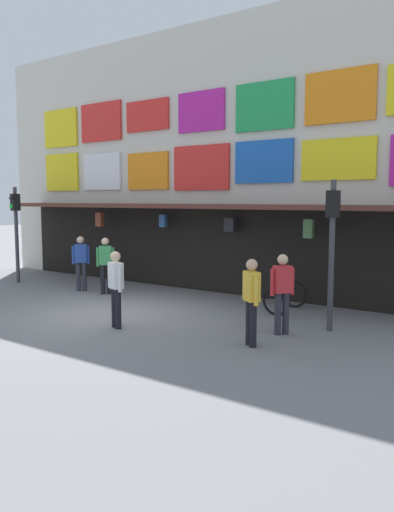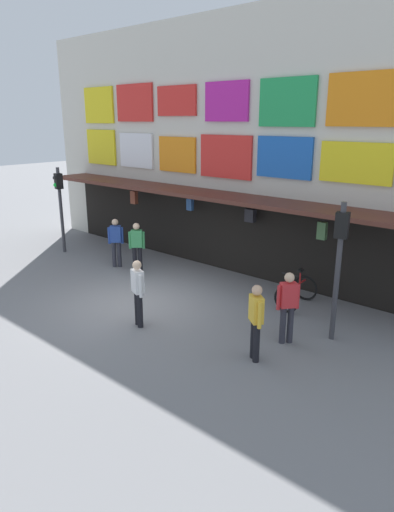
{
  "view_description": "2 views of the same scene",
  "coord_description": "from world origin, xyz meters",
  "px_view_note": "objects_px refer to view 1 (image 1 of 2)",
  "views": [
    {
      "loc": [
        8.82,
        -8.67,
        2.79
      ],
      "look_at": [
        1.6,
        1.49,
        1.4
      ],
      "focal_mm": 35.51,
      "sensor_mm": 36.0,
      "label": 1
    },
    {
      "loc": [
        8.9,
        -7.61,
        4.88
      ],
      "look_at": [
        0.94,
        1.5,
        1.21
      ],
      "focal_mm": 31.73,
      "sensor_mm": 36.0,
      "label": 2
    }
  ],
  "objects_px": {
    "pedestrian_in_yellow": "(282,289)",
    "pedestrian_in_white": "(251,297)",
    "traffic_light_far": "(332,231)",
    "pedestrian_in_red": "(116,285)",
    "pedestrian_in_purple": "(81,260)",
    "traffic_light_near": "(16,219)",
    "bicycle_parked": "(285,296)",
    "pedestrian_in_black": "(106,262)"
  },
  "relations": [
    {
      "from": "traffic_light_near",
      "to": "bicycle_parked",
      "type": "xyz_separation_m",
      "value": [
        9.3,
        1.17,
        -1.75
      ]
    },
    {
      "from": "traffic_light_near",
      "to": "traffic_light_far",
      "type": "bearing_deg",
      "value": 0.1
    },
    {
      "from": "bicycle_parked",
      "to": "pedestrian_in_yellow",
      "type": "distance_m",
      "value": 2.27
    },
    {
      "from": "bicycle_parked",
      "to": "pedestrian_in_black",
      "type": "distance_m",
      "value": 5.46
    },
    {
      "from": "pedestrian_in_black",
      "to": "pedestrian_in_white",
      "type": "bearing_deg",
      "value": -19.62
    },
    {
      "from": "pedestrian_in_yellow",
      "to": "pedestrian_in_purple",
      "type": "bearing_deg",
      "value": 171.94
    },
    {
      "from": "pedestrian_in_white",
      "to": "bicycle_parked",
      "type": "bearing_deg",
      "value": 103.99
    },
    {
      "from": "traffic_light_near",
      "to": "pedestrian_in_yellow",
      "type": "xyz_separation_m",
      "value": [
        10.18,
        -0.86,
        -1.19
      ]
    },
    {
      "from": "traffic_light_near",
      "to": "pedestrian_in_yellow",
      "type": "height_order",
      "value": "traffic_light_near"
    },
    {
      "from": "traffic_light_far",
      "to": "pedestrian_in_red",
      "type": "relative_size",
      "value": 1.9
    },
    {
      "from": "pedestrian_in_black",
      "to": "pedestrian_in_purple",
      "type": "bearing_deg",
      "value": -176.87
    },
    {
      "from": "bicycle_parked",
      "to": "pedestrian_in_red",
      "type": "xyz_separation_m",
      "value": [
        -2.29,
        -3.63,
        0.55
      ]
    },
    {
      "from": "traffic_light_far",
      "to": "pedestrian_in_white",
      "type": "relative_size",
      "value": 1.9
    },
    {
      "from": "bicycle_parked",
      "to": "pedestrian_in_white",
      "type": "height_order",
      "value": "pedestrian_in_white"
    },
    {
      "from": "pedestrian_in_yellow",
      "to": "pedestrian_in_white",
      "type": "relative_size",
      "value": 1.0
    },
    {
      "from": "pedestrian_in_purple",
      "to": "pedestrian_in_red",
      "type": "distance_m",
      "value": 4.83
    },
    {
      "from": "bicycle_parked",
      "to": "traffic_light_near",
      "type": "bearing_deg",
      "value": -172.86
    },
    {
      "from": "traffic_light_far",
      "to": "pedestrian_in_white",
      "type": "bearing_deg",
      "value": -112.2
    },
    {
      "from": "traffic_light_near",
      "to": "pedestrian_in_white",
      "type": "xyz_separation_m",
      "value": [
        10.08,
        -1.96,
        -1.19
      ]
    },
    {
      "from": "traffic_light_near",
      "to": "bicycle_parked",
      "type": "distance_m",
      "value": 9.53
    },
    {
      "from": "pedestrian_in_black",
      "to": "pedestrian_in_purple",
      "type": "relative_size",
      "value": 1.0
    },
    {
      "from": "bicycle_parked",
      "to": "pedestrian_in_purple",
      "type": "bearing_deg",
      "value": -171.07
    },
    {
      "from": "traffic_light_near",
      "to": "pedestrian_in_purple",
      "type": "relative_size",
      "value": 1.9
    },
    {
      "from": "pedestrian_in_black",
      "to": "pedestrian_in_red",
      "type": "bearing_deg",
      "value": -41.28
    },
    {
      "from": "pedestrian_in_purple",
      "to": "pedestrian_in_red",
      "type": "relative_size",
      "value": 1.0
    },
    {
      "from": "pedestrian_in_purple",
      "to": "pedestrian_in_yellow",
      "type": "bearing_deg",
      "value": -8.06
    },
    {
      "from": "pedestrian_in_yellow",
      "to": "traffic_light_near",
      "type": "bearing_deg",
      "value": 175.2
    },
    {
      "from": "traffic_light_near",
      "to": "pedestrian_in_purple",
      "type": "bearing_deg",
      "value": 3.26
    },
    {
      "from": "pedestrian_in_white",
      "to": "pedestrian_in_red",
      "type": "distance_m",
      "value": 3.11
    },
    {
      "from": "traffic_light_far",
      "to": "pedestrian_in_white",
      "type": "height_order",
      "value": "traffic_light_far"
    },
    {
      "from": "pedestrian_in_yellow",
      "to": "pedestrian_in_white",
      "type": "xyz_separation_m",
      "value": [
        -0.1,
        -1.1,
        0.0
      ]
    },
    {
      "from": "traffic_light_near",
      "to": "pedestrian_in_red",
      "type": "xyz_separation_m",
      "value": [
        7.01,
        -2.46,
        -1.19
      ]
    },
    {
      "from": "pedestrian_in_white",
      "to": "traffic_light_far",
      "type": "bearing_deg",
      "value": 67.8
    },
    {
      "from": "traffic_light_far",
      "to": "pedestrian_in_purple",
      "type": "height_order",
      "value": "traffic_light_far"
    },
    {
      "from": "bicycle_parked",
      "to": "pedestrian_in_black",
      "type": "height_order",
      "value": "pedestrian_in_black"
    },
    {
      "from": "traffic_light_far",
      "to": "bicycle_parked",
      "type": "distance_m",
      "value": 2.62
    },
    {
      "from": "traffic_light_far",
      "to": "bicycle_parked",
      "type": "relative_size",
      "value": 2.7
    },
    {
      "from": "pedestrian_in_yellow",
      "to": "pedestrian_in_white",
      "type": "distance_m",
      "value": 1.11
    },
    {
      "from": "pedestrian_in_white",
      "to": "pedestrian_in_red",
      "type": "bearing_deg",
      "value": -170.76
    },
    {
      "from": "pedestrian_in_black",
      "to": "pedestrian_in_red",
      "type": "height_order",
      "value": "same"
    },
    {
      "from": "pedestrian_in_white",
      "to": "traffic_light_near",
      "type": "bearing_deg",
      "value": 168.99
    },
    {
      "from": "traffic_light_far",
      "to": "pedestrian_in_red",
      "type": "height_order",
      "value": "traffic_light_far"
    }
  ]
}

